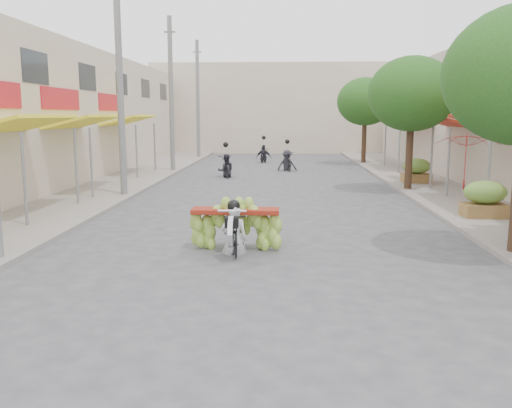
# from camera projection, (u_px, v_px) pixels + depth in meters

# --- Properties ---
(ground) EXTENTS (120.00, 120.00, 0.00)m
(ground) POSITION_uv_depth(u_px,v_px,m) (252.00, 322.00, 7.92)
(ground) COLOR #515156
(ground) RESTS_ON ground
(sidewalk_left) EXTENTS (4.00, 60.00, 0.12)m
(sidewalk_left) POSITION_uv_depth(u_px,v_px,m) (108.00, 185.00, 23.03)
(sidewalk_left) COLOR gray
(sidewalk_left) RESTS_ON ground
(sidewalk_right) EXTENTS (4.00, 60.00, 0.12)m
(sidewalk_right) POSITION_uv_depth(u_px,v_px,m) (441.00, 187.00, 22.35)
(sidewalk_right) COLOR gray
(sidewalk_right) RESTS_ON ground
(far_building) EXTENTS (20.00, 6.00, 7.00)m
(far_building) POSITION_uv_depth(u_px,v_px,m) (278.00, 109.00, 44.80)
(far_building) COLOR beige
(far_building) RESTS_ON ground
(utility_pole_mid) EXTENTS (0.60, 0.24, 8.00)m
(utility_pole_mid) POSITION_uv_depth(u_px,v_px,m) (120.00, 86.00, 19.35)
(utility_pole_mid) COLOR slate
(utility_pole_mid) RESTS_ON ground
(utility_pole_far) EXTENTS (0.60, 0.24, 8.00)m
(utility_pole_far) POSITION_uv_depth(u_px,v_px,m) (171.00, 95.00, 28.22)
(utility_pole_far) COLOR slate
(utility_pole_far) RESTS_ON ground
(utility_pole_back) EXTENTS (0.60, 0.24, 8.00)m
(utility_pole_back) POSITION_uv_depth(u_px,v_px,m) (198.00, 100.00, 37.09)
(utility_pole_back) COLOR slate
(utility_pole_back) RESTS_ON ground
(street_tree_mid) EXTENTS (3.40, 3.40, 5.25)m
(street_tree_mid) POSITION_uv_depth(u_px,v_px,m) (412.00, 94.00, 20.84)
(street_tree_mid) COLOR #3A2719
(street_tree_mid) RESTS_ON ground
(street_tree_far) EXTENTS (3.40, 3.40, 5.25)m
(street_tree_far) POSITION_uv_depth(u_px,v_px,m) (365.00, 102.00, 32.67)
(street_tree_far) COLOR #3A2719
(street_tree_far) RESTS_ON ground
(produce_crate_mid) EXTENTS (1.20, 0.88, 1.16)m
(produce_crate_mid) POSITION_uv_depth(u_px,v_px,m) (485.00, 196.00, 15.39)
(produce_crate_mid) COLOR olive
(produce_crate_mid) RESTS_ON ground
(produce_crate_far) EXTENTS (1.20, 0.88, 1.16)m
(produce_crate_far) POSITION_uv_depth(u_px,v_px,m) (416.00, 169.00, 23.27)
(produce_crate_far) COLOR olive
(produce_crate_far) RESTS_ON ground
(banana_motorbike) EXTENTS (2.20, 1.81, 1.99)m
(banana_motorbike) POSITION_uv_depth(u_px,v_px,m) (235.00, 222.00, 11.93)
(banana_motorbike) COLOR black
(banana_motorbike) RESTS_ON ground
(market_umbrella) EXTENTS (2.51, 2.51, 1.74)m
(market_umbrella) POSITION_uv_depth(u_px,v_px,m) (468.00, 133.00, 16.23)
(market_umbrella) COLOR #A91619
(market_umbrella) RESTS_ON ground
(pedestrian) EXTENTS (0.88, 0.60, 1.65)m
(pedestrian) POSITION_uv_depth(u_px,v_px,m) (411.00, 162.00, 23.77)
(pedestrian) COLOR white
(pedestrian) RESTS_ON ground
(bg_motorbike_a) EXTENTS (1.04, 1.90, 1.95)m
(bg_motorbike_a) POSITION_uv_depth(u_px,v_px,m) (226.00, 162.00, 26.28)
(bg_motorbike_a) COLOR black
(bg_motorbike_a) RESTS_ON ground
(bg_motorbike_b) EXTENTS (1.15, 1.91, 1.95)m
(bg_motorbike_b) POSITION_uv_depth(u_px,v_px,m) (287.00, 155.00, 29.32)
(bg_motorbike_b) COLOR black
(bg_motorbike_b) RESTS_ON ground
(bg_motorbike_c) EXTENTS (1.02, 1.57, 1.95)m
(bg_motorbike_c) POSITION_uv_depth(u_px,v_px,m) (264.00, 150.00, 34.43)
(bg_motorbike_c) COLOR black
(bg_motorbike_c) RESTS_ON ground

